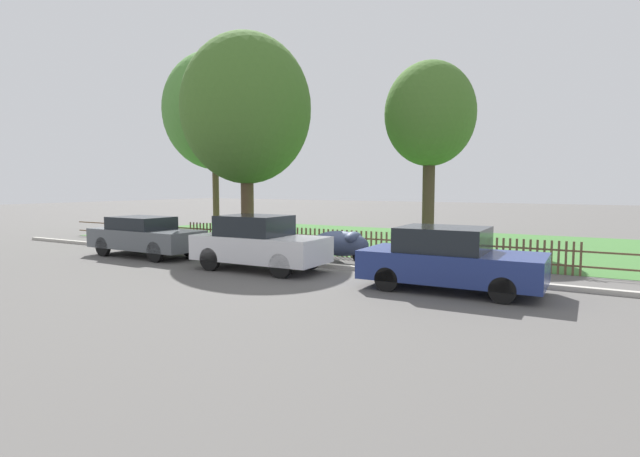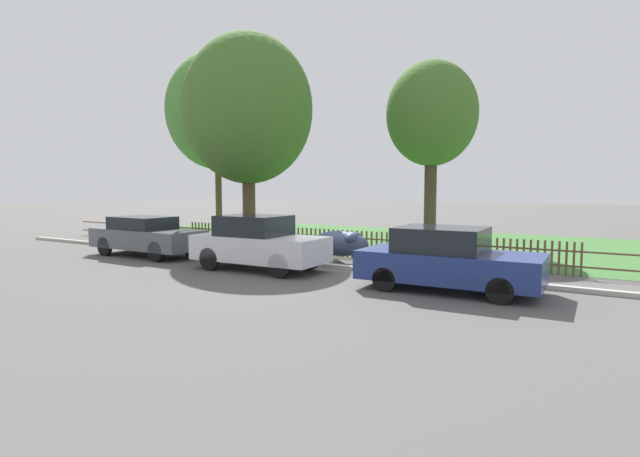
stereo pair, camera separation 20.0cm
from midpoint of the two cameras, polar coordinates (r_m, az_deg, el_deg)
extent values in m
plane|color=#565451|center=(15.25, -0.94, -4.36)|extent=(120.00, 120.00, 0.00)
cube|color=#B2ADA3|center=(15.33, -0.74, -4.09)|extent=(29.53, 0.20, 0.12)
cube|color=#3D7033|center=(22.50, 10.07, -1.41)|extent=(29.53, 11.54, 0.01)
cube|color=brown|center=(17.26, 3.24, -2.40)|extent=(29.53, 0.03, 0.05)
cube|color=brown|center=(17.21, 3.24, -1.03)|extent=(29.53, 0.03, 0.05)
cube|color=brown|center=(21.54, -14.10, -0.52)|extent=(0.06, 0.03, 0.94)
cube|color=brown|center=(21.41, -13.76, -0.55)|extent=(0.06, 0.03, 0.94)
cube|color=brown|center=(21.28, -13.41, -0.57)|extent=(0.06, 0.03, 0.94)
cube|color=brown|center=(21.16, -13.05, -0.60)|extent=(0.06, 0.03, 0.94)
cube|color=brown|center=(21.03, -12.69, -0.62)|extent=(0.06, 0.03, 0.94)
cube|color=brown|center=(20.90, -12.33, -0.65)|extent=(0.06, 0.03, 0.94)
cube|color=brown|center=(20.78, -11.96, -0.68)|extent=(0.06, 0.03, 0.94)
cube|color=brown|center=(20.65, -11.59, -0.70)|extent=(0.06, 0.03, 0.94)
cube|color=brown|center=(20.53, -11.21, -0.73)|extent=(0.06, 0.03, 0.94)
cube|color=brown|center=(20.41, -10.83, -0.76)|extent=(0.06, 0.03, 0.94)
cube|color=brown|center=(20.29, -10.44, -0.79)|extent=(0.06, 0.03, 0.94)
cube|color=brown|center=(20.17, -10.05, -0.81)|extent=(0.06, 0.03, 0.94)
cube|color=brown|center=(20.05, -9.66, -0.84)|extent=(0.06, 0.03, 0.94)
cube|color=brown|center=(19.93, -9.26, -0.87)|extent=(0.06, 0.03, 0.94)
cube|color=brown|center=(19.81, -8.85, -0.90)|extent=(0.06, 0.03, 0.94)
cube|color=brown|center=(19.69, -8.44, -0.93)|extent=(0.06, 0.03, 0.94)
cube|color=brown|center=(19.58, -8.03, -0.96)|extent=(0.06, 0.03, 0.94)
cube|color=brown|center=(19.46, -7.61, -0.99)|extent=(0.06, 0.03, 0.94)
cube|color=brown|center=(19.35, -7.18, -1.02)|extent=(0.06, 0.03, 0.94)
cube|color=brown|center=(19.24, -6.75, -1.05)|extent=(0.06, 0.03, 0.94)
cube|color=brown|center=(19.13, -6.32, -1.08)|extent=(0.06, 0.03, 0.94)
cube|color=brown|center=(19.02, -5.88, -1.11)|extent=(0.06, 0.03, 0.94)
cube|color=brown|center=(18.91, -5.44, -1.14)|extent=(0.06, 0.03, 0.94)
cube|color=brown|center=(18.80, -4.99, -1.17)|extent=(0.06, 0.03, 0.94)
cube|color=brown|center=(18.69, -4.53, -1.20)|extent=(0.06, 0.03, 0.94)
cube|color=brown|center=(18.59, -4.07, -1.23)|extent=(0.06, 0.03, 0.94)
cube|color=brown|center=(18.49, -3.60, -1.27)|extent=(0.06, 0.03, 0.94)
cube|color=brown|center=(18.38, -3.13, -1.30)|extent=(0.06, 0.03, 0.94)
cube|color=brown|center=(18.28, -2.66, -1.33)|extent=(0.06, 0.03, 0.94)
cube|color=brown|center=(18.18, -2.18, -1.36)|extent=(0.06, 0.03, 0.94)
cube|color=brown|center=(18.08, -1.69, -1.40)|extent=(0.06, 0.03, 0.94)
cube|color=brown|center=(17.98, -1.20, -1.43)|extent=(0.06, 0.03, 0.94)
cube|color=brown|center=(17.89, -0.70, -1.47)|extent=(0.06, 0.03, 0.94)
cube|color=brown|center=(17.79, -0.20, -1.50)|extent=(0.06, 0.03, 0.94)
cube|color=brown|center=(17.70, 0.31, -1.53)|extent=(0.06, 0.03, 0.94)
cube|color=brown|center=(17.61, 0.82, -1.57)|extent=(0.06, 0.03, 0.94)
cube|color=brown|center=(17.51, 1.34, -1.60)|extent=(0.06, 0.03, 0.94)
cube|color=brown|center=(17.43, 1.87, -1.64)|extent=(0.06, 0.03, 0.94)
cube|color=brown|center=(17.34, 2.40, -1.67)|extent=(0.06, 0.03, 0.94)
cube|color=brown|center=(17.25, 2.93, -1.71)|extent=(0.06, 0.03, 0.94)
cube|color=brown|center=(17.17, 3.47, -1.74)|extent=(0.06, 0.03, 0.94)
cube|color=brown|center=(17.08, 4.02, -1.78)|extent=(0.06, 0.03, 0.94)
cube|color=brown|center=(17.00, 4.57, -1.82)|extent=(0.06, 0.03, 0.94)
cube|color=brown|center=(16.92, 5.12, -1.85)|extent=(0.06, 0.03, 0.94)
cube|color=brown|center=(16.84, 5.69, -1.89)|extent=(0.06, 0.03, 0.94)
cube|color=brown|center=(16.77, 6.25, -1.93)|extent=(0.06, 0.03, 0.94)
cube|color=brown|center=(16.69, 6.82, -1.96)|extent=(0.06, 0.03, 0.94)
cube|color=brown|center=(16.62, 7.40, -2.00)|extent=(0.06, 0.03, 0.94)
cube|color=brown|center=(16.54, 7.98, -2.04)|extent=(0.06, 0.03, 0.94)
cube|color=brown|center=(16.47, 8.57, -2.07)|extent=(0.06, 0.03, 0.94)
cube|color=brown|center=(16.41, 9.16, -2.11)|extent=(0.06, 0.03, 0.94)
cube|color=brown|center=(16.34, 9.76, -2.15)|extent=(0.06, 0.03, 0.94)
cube|color=brown|center=(16.27, 10.36, -2.18)|extent=(0.06, 0.03, 0.94)
cube|color=brown|center=(16.21, 10.97, -2.22)|extent=(0.06, 0.03, 0.94)
cube|color=brown|center=(16.15, 11.58, -2.26)|extent=(0.06, 0.03, 0.94)
cube|color=brown|center=(16.09, 12.20, -2.30)|extent=(0.06, 0.03, 0.94)
cube|color=brown|center=(16.03, 12.82, -2.33)|extent=(0.06, 0.03, 0.94)
cube|color=brown|center=(15.98, 13.44, -2.37)|extent=(0.06, 0.03, 0.94)
cube|color=brown|center=(15.92, 14.07, -2.41)|extent=(0.06, 0.03, 0.94)
cube|color=brown|center=(15.87, 14.70, -2.45)|extent=(0.06, 0.03, 0.94)
cube|color=brown|center=(15.82, 15.34, -2.48)|extent=(0.06, 0.03, 0.94)
cube|color=brown|center=(15.78, 15.98, -2.52)|extent=(0.06, 0.03, 0.94)
cube|color=brown|center=(15.73, 16.63, -2.56)|extent=(0.06, 0.03, 0.94)
cube|color=brown|center=(15.69, 17.28, -2.59)|extent=(0.06, 0.03, 0.94)
cube|color=brown|center=(15.64, 17.93, -2.63)|extent=(0.06, 0.03, 0.94)
cube|color=brown|center=(15.60, 18.59, -2.67)|extent=(0.06, 0.03, 0.94)
cube|color=brown|center=(15.57, 19.25, -2.70)|extent=(0.06, 0.03, 0.94)
cube|color=brown|center=(15.53, 19.91, -2.74)|extent=(0.06, 0.03, 0.94)
cube|color=brown|center=(15.50, 20.58, -2.78)|extent=(0.06, 0.03, 0.94)
cube|color=brown|center=(15.47, 21.24, -2.81)|extent=(0.06, 0.03, 0.94)
cube|color=brown|center=(15.44, 21.91, -2.85)|extent=(0.06, 0.03, 0.94)
cube|color=brown|center=(15.41, 22.59, -2.88)|extent=(0.06, 0.03, 0.94)
cube|color=brown|center=(15.39, 23.26, -2.92)|extent=(0.06, 0.03, 0.94)
cube|color=brown|center=(15.36, 23.94, -2.95)|extent=(0.06, 0.03, 0.94)
cube|color=brown|center=(15.34, 24.62, -2.99)|extent=(0.06, 0.03, 0.94)
cube|color=brown|center=(15.32, 25.30, -3.02)|extent=(0.06, 0.03, 0.94)
cube|color=brown|center=(15.31, 25.99, -3.06)|extent=(0.06, 0.03, 0.94)
cube|color=brown|center=(15.29, 26.67, -3.09)|extent=(0.06, 0.03, 0.94)
cube|color=brown|center=(15.28, 27.36, -3.12)|extent=(0.06, 0.03, 0.94)
cube|color=brown|center=(15.27, 28.05, -3.16)|extent=(0.06, 0.03, 0.94)
cube|color=#51565B|center=(18.37, -18.85, -1.09)|extent=(4.34, 1.71, 0.66)
cube|color=black|center=(18.49, -19.31, 0.63)|extent=(2.09, 1.51, 0.43)
cylinder|color=black|center=(17.90, -14.26, -2.04)|extent=(0.68, 0.15, 0.68)
cylinder|color=black|center=(16.91, -17.92, -2.53)|extent=(0.68, 0.15, 0.68)
cylinder|color=black|center=(19.90, -19.58, -1.48)|extent=(0.68, 0.15, 0.68)
cylinder|color=black|center=(19.02, -23.11, -1.88)|extent=(0.68, 0.15, 0.68)
cube|color=silver|center=(14.62, -6.52, -2.23)|extent=(3.98, 1.79, 0.73)
cube|color=black|center=(14.67, -7.17, 0.36)|extent=(1.93, 1.57, 0.59)
cylinder|color=black|center=(14.64, -0.82, -3.43)|extent=(0.67, 0.15, 0.67)
cylinder|color=black|center=(13.34, -4.25, -4.27)|extent=(0.67, 0.15, 0.67)
cylinder|color=black|center=(16.02, -8.39, -2.76)|extent=(0.67, 0.15, 0.67)
cylinder|color=black|center=(14.83, -12.13, -3.43)|extent=(0.67, 0.15, 0.67)
cube|color=navy|center=(12.13, 15.05, -4.17)|extent=(4.19, 1.96, 0.68)
cube|color=black|center=(12.10, 14.16, -1.20)|extent=(2.03, 1.72, 0.57)
cylinder|color=black|center=(12.76, 21.59, -5.25)|extent=(0.58, 0.16, 0.57)
cylinder|color=black|center=(11.10, 20.37, -6.70)|extent=(0.58, 0.16, 0.57)
cylinder|color=black|center=(13.34, 10.58, -4.55)|extent=(0.58, 0.16, 0.57)
cylinder|color=black|center=(11.76, 7.87, -5.79)|extent=(0.58, 0.16, 0.57)
cylinder|color=black|center=(15.59, 5.10, -3.11)|extent=(0.58, 0.12, 0.57)
cylinder|color=black|center=(16.25, 0.30, -2.77)|extent=(0.58, 0.12, 0.57)
ellipsoid|color=#2D3851|center=(15.86, 2.66, -1.72)|extent=(1.99, 0.72, 0.80)
ellipsoid|color=#2D3851|center=(15.64, 4.19, -1.03)|extent=(0.48, 0.84, 0.37)
cylinder|color=brown|center=(26.75, -11.31, 4.55)|extent=(0.33, 0.33, 4.66)
ellipsoid|color=#4C8438|center=(27.03, -11.46, 13.03)|extent=(5.24, 5.24, 6.03)
cylinder|color=brown|center=(21.04, -7.85, 3.52)|extent=(0.53, 0.53, 3.92)
ellipsoid|color=#426B28|center=(21.27, -7.97, 13.39)|extent=(5.34, 5.34, 6.14)
cylinder|color=#473828|center=(21.46, 12.75, 3.90)|extent=(0.51, 0.51, 4.24)
ellipsoid|color=#426B28|center=(21.66, 12.93, 12.69)|extent=(3.76, 3.76, 4.32)
camera|label=1|loc=(0.10, -89.64, 0.03)|focal=28.00mm
camera|label=2|loc=(0.10, 90.36, -0.03)|focal=28.00mm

